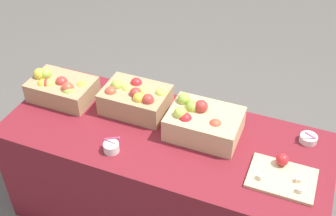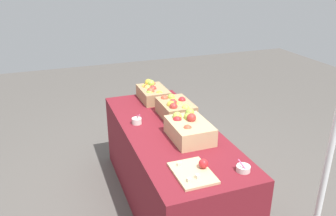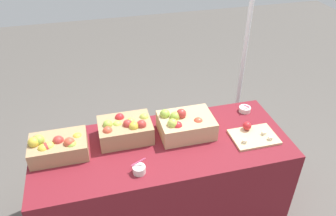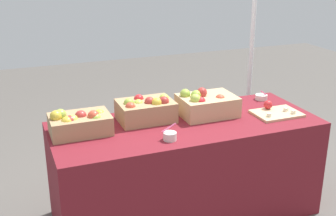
% 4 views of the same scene
% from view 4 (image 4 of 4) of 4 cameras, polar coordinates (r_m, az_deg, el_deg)
% --- Properties ---
extents(ground_plane, '(10.00, 10.00, 0.00)m').
position_cam_4_polar(ground_plane, '(3.44, 2.20, -13.43)').
color(ground_plane, '#56514C').
extents(table, '(1.90, 0.76, 0.74)m').
position_cam_4_polar(table, '(3.26, 2.29, -7.98)').
color(table, maroon).
rests_on(table, ground_plane).
extents(apple_crate_left, '(0.40, 0.27, 0.18)m').
position_cam_4_polar(apple_crate_left, '(2.95, -11.51, -1.87)').
color(apple_crate_left, tan).
rests_on(apple_crate_left, table).
extents(apple_crate_middle, '(0.39, 0.28, 0.19)m').
position_cam_4_polar(apple_crate_middle, '(3.12, -2.86, -0.16)').
color(apple_crate_middle, tan).
rests_on(apple_crate_middle, table).
extents(apple_crate_right, '(0.41, 0.30, 0.21)m').
position_cam_4_polar(apple_crate_right, '(3.23, 5.01, 0.47)').
color(apple_crate_right, tan).
rests_on(apple_crate_right, table).
extents(cutting_board_front, '(0.34, 0.25, 0.08)m').
position_cam_4_polar(cutting_board_front, '(3.35, 13.79, -0.51)').
color(cutting_board_front, '#D1B284').
rests_on(cutting_board_front, table).
extents(sample_bowl_near, '(0.10, 0.09, 0.11)m').
position_cam_4_polar(sample_bowl_near, '(2.81, 0.24, -3.66)').
color(sample_bowl_near, silver).
rests_on(sample_bowl_near, table).
extents(sample_bowl_mid, '(0.10, 0.10, 0.09)m').
position_cam_4_polar(sample_bowl_mid, '(3.65, 12.04, 1.41)').
color(sample_bowl_mid, silver).
rests_on(sample_bowl_mid, table).
extents(tent_pole, '(0.04, 0.04, 1.98)m').
position_cam_4_polar(tent_pole, '(4.13, 10.76, 6.91)').
color(tent_pole, white).
rests_on(tent_pole, ground_plane).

